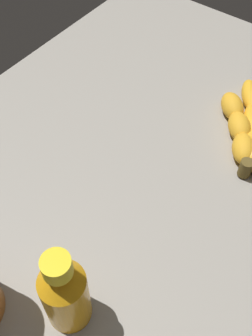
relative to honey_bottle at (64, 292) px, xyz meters
The scene contains 2 objects.
ground_plane 24.36cm from the honey_bottle, 10.05° to the left, with size 96.64×74.09×4.64cm, color gray.
honey_bottle is the anchor object (origin of this frame).
Camera 1 is at (-32.44, -20.21, 52.30)cm, focal length 44.57 mm.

